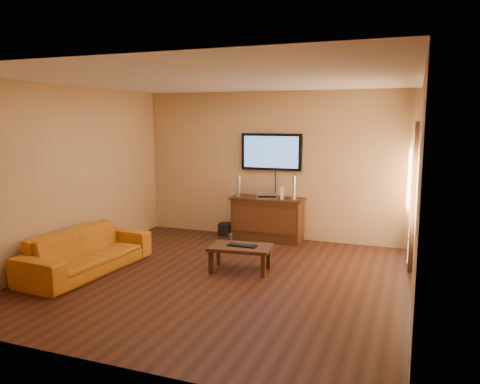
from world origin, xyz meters
The scene contains 14 objects.
ground_plane centered at (0.00, 0.00, 0.00)m, with size 5.00×5.00×0.00m, color black.
room_walls centered at (0.00, 0.62, 1.69)m, with size 5.00×5.00×5.00m.
french_door centered at (2.46, 1.70, 1.05)m, with size 0.07×1.02×2.22m.
media_console centered at (-0.02, 2.24, 0.40)m, with size 1.33×0.51×0.79m.
television centered at (-0.02, 2.45, 1.60)m, with size 1.14×0.08×0.67m.
coffee_table centered at (0.15, 0.40, 0.32)m, with size 0.94×0.63×0.38m.
sofa centered at (-1.93, -0.40, 0.40)m, with size 2.06×0.60×0.80m, color #BB6914.
speaker_left centered at (-0.57, 2.23, 0.96)m, with size 0.10×0.10×0.38m.
speaker_right centered at (0.47, 2.24, 0.98)m, with size 0.11×0.11×0.41m.
av_receiver centered at (-0.01, 2.20, 0.83)m, with size 0.37×0.26×0.08m, color silver.
game_console centered at (0.26, 2.23, 0.90)m, with size 0.05×0.17×0.23m, color white.
subwoofer centered at (-0.89, 2.32, 0.11)m, with size 0.23×0.23×0.23m, color black.
bottle centered at (-0.56, 1.79, 0.09)m, with size 0.07×0.07×0.19m.
keyboard centered at (0.18, 0.39, 0.39)m, with size 0.43×0.17×0.03m.
Camera 1 is at (2.45, -5.75, 2.18)m, focal length 35.00 mm.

